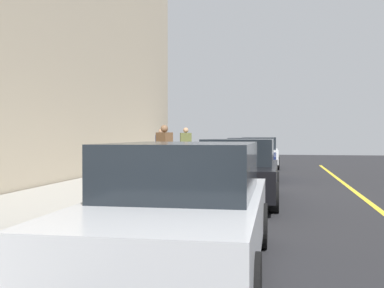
% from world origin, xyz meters
% --- Properties ---
extents(ground_plane, '(56.00, 56.00, 0.00)m').
position_xyz_m(ground_plane, '(0.00, 0.00, 0.00)').
color(ground_plane, black).
extents(sidewalk, '(28.00, 4.60, 0.15)m').
position_xyz_m(sidewalk, '(0.00, -3.30, 0.07)').
color(sidewalk, gray).
rests_on(sidewalk, ground).
extents(lane_stripe_centre, '(28.00, 0.14, 0.01)m').
position_xyz_m(lane_stripe_centre, '(0.00, 3.20, 0.00)').
color(lane_stripe_centre, gold).
rests_on(lane_stripe_centre, ground).
extents(snow_bank_curb, '(7.61, 0.56, 0.22)m').
position_xyz_m(snow_bank_curb, '(-1.45, -0.70, 0.11)').
color(snow_bank_curb, white).
rests_on(snow_bank_curb, ground).
extents(parked_car_white, '(4.17, 1.97, 1.51)m').
position_xyz_m(parked_car_white, '(-11.38, 0.08, 0.76)').
color(parked_car_white, black).
rests_on(parked_car_white, ground).
extents(parked_car_navy, '(4.19, 1.93, 1.51)m').
position_xyz_m(parked_car_navy, '(-5.37, 0.06, 0.76)').
color(parked_car_navy, black).
rests_on(parked_car_navy, ground).
extents(parked_car_black, '(4.61, 1.91, 1.51)m').
position_xyz_m(parked_car_black, '(0.85, 0.13, 0.76)').
color(parked_car_black, black).
rests_on(parked_car_black, ground).
extents(parked_car_silver, '(4.64, 1.93, 1.51)m').
position_xyz_m(parked_car_silver, '(6.93, -0.00, 0.76)').
color(parked_car_silver, black).
rests_on(parked_car_silver, ground).
extents(pedestrian_brown_coat, '(0.53, 0.56, 1.78)m').
position_xyz_m(pedestrian_brown_coat, '(-2.06, -2.43, 1.10)').
color(pedestrian_brown_coat, black).
rests_on(pedestrian_brown_coat, sidewalk).
extents(pedestrian_olive_coat, '(0.58, 0.56, 1.80)m').
position_xyz_m(pedestrian_olive_coat, '(-8.50, -3.04, 1.11)').
color(pedestrian_olive_coat, black).
rests_on(pedestrian_olive_coat, sidewalk).
extents(pedestrian_navy_coat, '(0.50, 0.55, 1.69)m').
position_xyz_m(pedestrian_navy_coat, '(-4.26, -3.08, 1.05)').
color(pedestrian_navy_coat, black).
rests_on(pedestrian_navy_coat, sidewalk).
extents(rolling_suitcase, '(0.34, 0.22, 0.87)m').
position_xyz_m(rolling_suitcase, '(-3.75, -3.21, 0.41)').
color(rolling_suitcase, black).
rests_on(rolling_suitcase, sidewalk).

